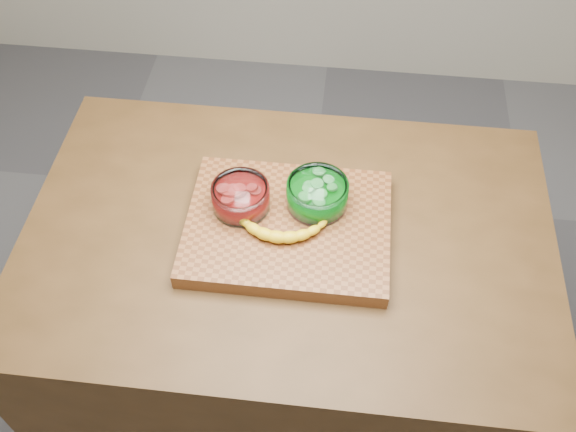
# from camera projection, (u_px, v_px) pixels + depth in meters

# --- Properties ---
(ground) EXTENTS (3.50, 3.50, 0.00)m
(ground) POSITION_uv_depth(u_px,v_px,m) (288.00, 396.00, 2.15)
(ground) COLOR #5A595E
(ground) RESTS_ON ground
(counter) EXTENTS (1.20, 0.80, 0.90)m
(counter) POSITION_uv_depth(u_px,v_px,m) (288.00, 330.00, 1.79)
(counter) COLOR #472E15
(counter) RESTS_ON ground
(cutting_board) EXTENTS (0.45, 0.35, 0.04)m
(cutting_board) POSITION_uv_depth(u_px,v_px,m) (288.00, 227.00, 1.43)
(cutting_board) COLOR brown
(cutting_board) RESTS_ON counter
(bowl_red) EXTENTS (0.13, 0.13, 0.06)m
(bowl_red) POSITION_uv_depth(u_px,v_px,m) (241.00, 197.00, 1.42)
(bowl_red) COLOR white
(bowl_red) RESTS_ON cutting_board
(bowl_green) EXTENTS (0.14, 0.14, 0.06)m
(bowl_green) POSITION_uv_depth(u_px,v_px,m) (317.00, 194.00, 1.42)
(bowl_green) COLOR white
(bowl_green) RESTS_ON cutting_board
(banana) EXTENTS (0.24, 0.11, 0.03)m
(banana) POSITION_uv_depth(u_px,v_px,m) (279.00, 227.00, 1.38)
(banana) COLOR yellow
(banana) RESTS_ON cutting_board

